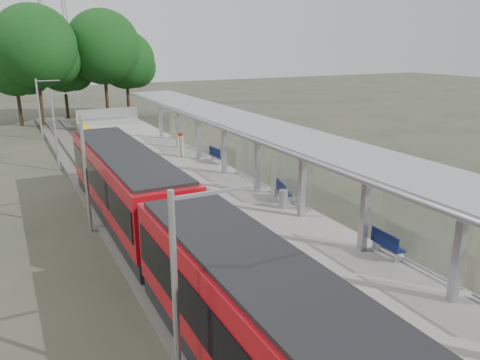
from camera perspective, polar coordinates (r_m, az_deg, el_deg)
name	(u,v)px	position (r m, az deg, el deg)	size (l,w,h in m)	color
trackbed	(124,215)	(24.17, -13.92, -4.21)	(3.00, 70.00, 0.24)	#59544C
platform	(207,195)	(25.33, -4.06, -1.88)	(6.00, 50.00, 1.00)	gray
tactile_strip	(161,193)	(24.35, -9.61, -1.58)	(0.60, 50.00, 0.02)	yellow
end_fence	(107,114)	(48.52, -15.85, 7.70)	(6.00, 0.10, 1.20)	#9EA0A5
train	(176,235)	(16.41, -7.86, -6.64)	(2.74, 27.60, 3.62)	black
canopy	(270,138)	(21.78, 3.63, 5.17)	(3.27, 38.00, 3.66)	#9EA0A5
tree_cluster	(71,54)	(54.48, -19.95, 14.28)	(18.21, 12.47, 12.18)	#382316
catenary_masts	(87,170)	(22.10, -18.11, 1.11)	(2.08, 48.16, 5.40)	#9EA0A5
bench_near	(386,243)	(17.74, 17.42, -7.40)	(0.50, 1.42, 0.96)	#0F1A4D
bench_mid	(283,191)	(22.88, 5.23, -1.29)	(0.77, 1.46, 0.96)	#0F1A4D
bench_far	(216,155)	(30.03, -2.89, 3.09)	(0.51, 1.48, 1.00)	#0F1A4D
info_pillar_far	(181,146)	(32.02, -7.25, 4.13)	(0.36, 0.36, 1.60)	beige
litter_bin	(283,199)	(21.86, 5.32, -2.34)	(0.43, 0.43, 0.87)	#9EA0A5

